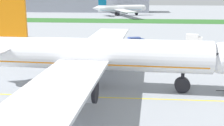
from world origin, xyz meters
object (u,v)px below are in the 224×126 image
Objects in this scene: service_truck_baggage_loader at (60,44)px; service_truck_catering_van at (194,38)px; ground_crew_wingwalker_port at (46,90)px; ground_crew_marshaller_front at (15,98)px; airliner_foreground at (95,55)px; parked_airliner_far_centre at (120,8)px; service_truck_fuel_bowser at (136,41)px.

service_truck_baggage_loader is 1.07× the size of service_truck_catering_van.
ground_crew_wingwalker_port is 0.99× the size of ground_crew_marshaller_front.
parked_airliner_far_centre is at bearing 91.70° from airliner_foreground.
parked_airliner_far_centre is (-12.00, 112.49, 3.45)m from service_truck_fuel_bowser.
service_truck_fuel_bowser reaches higher than service_truck_baggage_loader.
parked_airliner_far_centre is (7.24, 164.24, 4.03)m from ground_crew_marshaller_front.
ground_crew_marshaller_front is 0.27× the size of service_truck_catering_van.
service_truck_catering_van is at bearing 57.01° from ground_crew_wingwalker_port.
ground_crew_wingwalker_port is 41.85m from service_truck_baggage_loader.
service_truck_catering_van is (20.02, 7.24, 0.06)m from service_truck_fuel_bowser.
ground_crew_wingwalker_port is 0.28× the size of service_truck_fuel_bowser.
airliner_foreground is at bearing 27.88° from ground_crew_wingwalker_port.
service_truck_fuel_bowser reaches higher than ground_crew_marshaller_front.
ground_crew_marshaller_front reaches higher than ground_crew_wingwalker_port.
ground_crew_wingwalker_port is 0.27× the size of service_truck_catering_van.
service_truck_baggage_loader is 119.50m from parked_airliner_far_centre.
airliner_foreground is 49.43× the size of ground_crew_marshaller_front.
service_truck_baggage_loader is 0.10× the size of parked_airliner_far_centre.
service_truck_baggage_loader is (-4.48, 45.37, 0.50)m from ground_crew_marshaller_front.
parked_airliner_far_centre reaches higher than ground_crew_marshaller_front.
airliner_foreground reaches higher than service_truck_catering_van.
airliner_foreground reaches higher than ground_crew_marshaller_front.
ground_crew_marshaller_front is 164.45m from parked_airliner_far_centre.
ground_crew_wingwalker_port is 65.14m from service_truck_catering_van.
airliner_foreground is 57.53m from service_truck_catering_van.
parked_airliner_far_centre is (11.72, 118.87, 3.53)m from service_truck_baggage_loader.
airliner_foreground reaches higher than parked_airliner_far_centre.
service_truck_baggage_loader is 45.81m from service_truck_catering_van.
ground_crew_wingwalker_port is (-8.08, -4.27, -5.42)m from airliner_foreground.
ground_crew_wingwalker_port is 159.98m from parked_airliner_far_centre.
service_truck_fuel_bowser is (7.37, 43.13, -4.83)m from airliner_foreground.
ground_crew_wingwalker_port is 0.03× the size of parked_airliner_far_centre.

